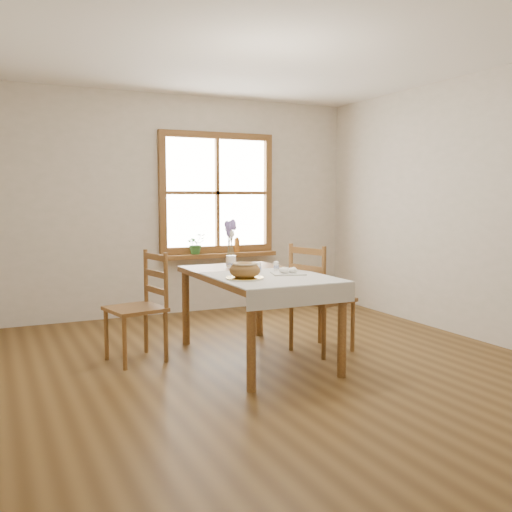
{
  "coord_description": "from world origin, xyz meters",
  "views": [
    {
      "loc": [
        -2.08,
        -4.08,
        1.41
      ],
      "look_at": [
        0.0,
        0.3,
        0.9
      ],
      "focal_mm": 40.0,
      "sensor_mm": 36.0,
      "label": 1
    }
  ],
  "objects_px": {
    "chair_right": "(322,298)",
    "chair_left": "(135,307)",
    "flower_vase": "(231,262)",
    "bread_plate": "(245,278)",
    "dining_table": "(256,283)"
  },
  "relations": [
    {
      "from": "chair_left",
      "to": "bread_plate",
      "type": "bearing_deg",
      "value": 32.46
    },
    {
      "from": "flower_vase",
      "to": "chair_left",
      "type": "bearing_deg",
      "value": -175.54
    },
    {
      "from": "chair_right",
      "to": "flower_vase",
      "type": "height_order",
      "value": "chair_right"
    },
    {
      "from": "flower_vase",
      "to": "chair_right",
      "type": "bearing_deg",
      "value": -35.05
    },
    {
      "from": "chair_left",
      "to": "dining_table",
      "type": "bearing_deg",
      "value": 56.32
    },
    {
      "from": "dining_table",
      "to": "chair_right",
      "type": "distance_m",
      "value": 0.67
    },
    {
      "from": "bread_plate",
      "to": "flower_vase",
      "type": "xyz_separation_m",
      "value": [
        0.22,
        0.79,
        0.03
      ]
    },
    {
      "from": "chair_left",
      "to": "flower_vase",
      "type": "xyz_separation_m",
      "value": [
        0.92,
        0.07,
        0.33
      ]
    },
    {
      "from": "chair_right",
      "to": "bread_plate",
      "type": "xyz_separation_m",
      "value": [
        -0.91,
        -0.31,
        0.27
      ]
    },
    {
      "from": "chair_right",
      "to": "chair_left",
      "type": "bearing_deg",
      "value": 58.98
    },
    {
      "from": "dining_table",
      "to": "chair_right",
      "type": "xyz_separation_m",
      "value": [
        0.65,
        -0.03,
        -0.17
      ]
    },
    {
      "from": "flower_vase",
      "to": "dining_table",
      "type": "bearing_deg",
      "value": -84.98
    },
    {
      "from": "dining_table",
      "to": "bread_plate",
      "type": "bearing_deg",
      "value": -127.41
    },
    {
      "from": "dining_table",
      "to": "bread_plate",
      "type": "distance_m",
      "value": 0.43
    },
    {
      "from": "chair_left",
      "to": "bread_plate",
      "type": "height_order",
      "value": "chair_left"
    }
  ]
}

